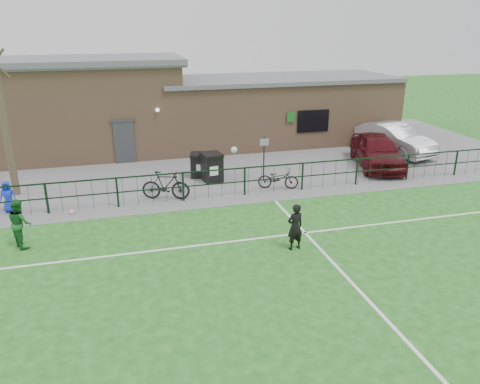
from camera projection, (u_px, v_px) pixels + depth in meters
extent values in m
plane|color=#1C5C1B|center=(292.00, 308.00, 11.58)|extent=(90.00, 90.00, 0.00)
cube|color=slate|center=(197.00, 160.00, 23.82)|extent=(34.00, 13.00, 0.02)
cube|color=white|center=(222.00, 199.00, 18.66)|extent=(28.00, 0.10, 0.01)
cube|color=white|center=(248.00, 240.00, 15.21)|extent=(28.00, 0.10, 0.01)
cube|color=white|center=(365.00, 296.00, 12.07)|extent=(0.10, 16.00, 0.01)
cube|color=black|center=(221.00, 183.00, 18.63)|extent=(28.00, 0.10, 1.20)
cylinder|color=#443729|center=(4.00, 122.00, 18.13)|extent=(0.30, 0.30, 6.00)
cube|color=black|center=(198.00, 166.00, 21.16)|extent=(0.83, 0.89, 1.01)
cube|color=black|center=(212.00, 168.00, 20.57)|extent=(0.91, 1.00, 1.17)
cylinder|color=black|center=(264.00, 159.00, 20.43)|extent=(0.06, 0.06, 2.00)
imported|color=#480C12|center=(377.00, 151.00, 22.53)|extent=(3.07, 5.01, 1.59)
imported|color=#B0B2B8|center=(393.00, 139.00, 24.83)|extent=(2.80, 5.09, 1.59)
imported|color=black|center=(166.00, 185.00, 18.43)|extent=(1.98, 1.12, 1.15)
imported|color=black|center=(278.00, 178.00, 19.66)|extent=(1.79, 1.12, 0.89)
imported|color=#1633D0|center=(8.00, 197.00, 17.21)|extent=(0.61, 0.43, 1.19)
imported|color=black|center=(295.00, 227.00, 14.35)|extent=(0.61, 0.46, 1.50)
sphere|color=white|center=(234.00, 150.00, 15.89)|extent=(0.22, 0.22, 0.22)
imported|color=#195A22|center=(20.00, 223.00, 14.53)|extent=(0.88, 0.95, 1.57)
sphere|color=silver|center=(72.00, 212.00, 17.15)|extent=(0.20, 0.20, 0.20)
cube|color=#A07959|center=(186.00, 116.00, 25.94)|extent=(24.00, 5.00, 3.50)
cube|color=#A07959|center=(62.00, 75.00, 23.62)|extent=(11.52, 5.00, 1.20)
cube|color=slate|center=(60.00, 61.00, 23.37)|extent=(12.02, 5.40, 0.28)
cube|color=slate|center=(277.00, 79.00, 26.59)|extent=(13.44, 5.30, 0.22)
cube|color=#383A3D|center=(124.00, 143.00, 23.04)|extent=(1.00, 0.08, 2.10)
cube|color=black|center=(313.00, 121.00, 25.28)|extent=(1.80, 0.08, 1.20)
cube|color=#19661E|center=(291.00, 117.00, 24.82)|extent=(0.45, 0.04, 0.55)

